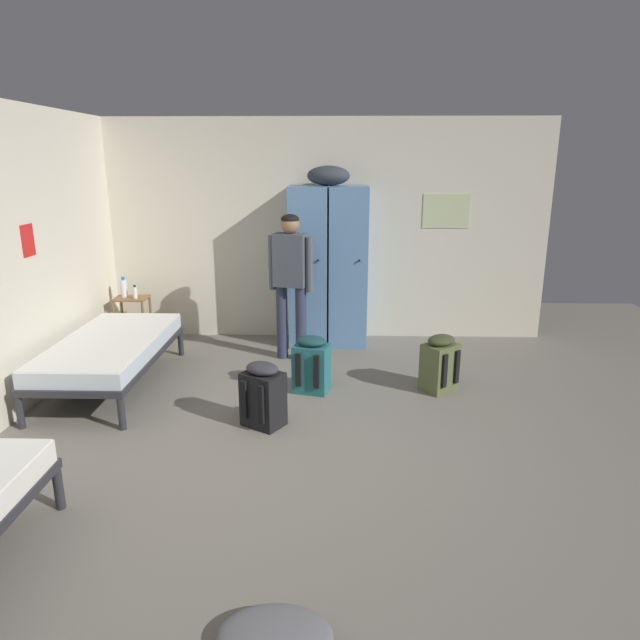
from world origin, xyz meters
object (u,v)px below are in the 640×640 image
Objects in this scene: locker_bank at (328,263)px; person_traveler at (291,274)px; shelf_unit at (133,316)px; water_bottle at (124,288)px; backpack_olive at (439,364)px; clothes_pile_grey at (275,636)px; bed_left_rear at (111,349)px; lotion_bottle at (135,292)px; backpack_black at (264,395)px; backpack_teal at (312,365)px.

locker_bank reaches higher than person_traveler.
shelf_unit is 0.34m from water_bottle.
backpack_olive is 3.28m from clothes_pile_grey.
lotion_bottle is (-0.18, 1.28, 0.26)m from bed_left_rear.
backpack_olive is 1.03× the size of clothes_pile_grey.
lotion_bottle is (-2.25, -0.14, -0.33)m from locker_bank.
bed_left_rear is 1.97m from person_traveler.
locker_bank reaches higher than water_bottle.
backpack_olive is at bearing -21.30° from water_bottle.
backpack_black is at bearing -93.79° from person_traveler.
clothes_pile_grey is (-0.05, -2.96, -0.21)m from backpack_teal.
backpack_teal is 2.97m from clothes_pile_grey.
clothes_pile_grey is at bearing -64.41° from lotion_bottle.
backpack_black is at bearing -26.93° from bed_left_rear.
lotion_bottle is 0.30× the size of clothes_pile_grey.
bed_left_rear is at bearing -79.31° from shelf_unit.
shelf_unit is 1.35m from bed_left_rear.
shelf_unit is 4.86m from clothes_pile_grey.
water_bottle is 2.71m from backpack_teal.
locker_bank is at bearing 34.43° from bed_left_rear.
backpack_olive reaches higher than clothes_pile_grey.
person_traveler is 2.89× the size of backpack_teal.
shelf_unit reaches higher than backpack_olive.
backpack_black is (1.90, -2.14, -0.42)m from water_bottle.
backpack_black is at bearing -49.37° from shelf_unit.
person_traveler is 6.60× the size of water_bottle.
bed_left_rear is at bearing -153.45° from person_traveler.
backpack_olive is at bearing -53.13° from locker_bank.
lotion_bottle reaches higher than backpack_black.
locker_bank is 4.55m from clothes_pile_grey.
person_traveler is 1.18m from backpack_teal.
locker_bank is 1.93m from backpack_olive.
locker_bank is at bearing 126.87° from backpack_olive.
shelf_unit is at bearing 147.48° from backpack_teal.
backpack_teal is at bearing -32.52° from shelf_unit.
shelf_unit is at bearing -14.04° from water_bottle.
shelf_unit reaches higher than backpack_black.
water_bottle is at bearing 165.90° from person_traveler.
person_traveler is at bearing 149.89° from backpack_olive.
lotion_bottle reaches higher than backpack_olive.
clothes_pile_grey is (0.21, -3.87, -0.91)m from person_traveler.
backpack_teal is (1.94, -0.07, -0.12)m from bed_left_rear.
clothes_pile_grey is at bearing -92.40° from locker_bank.
backpack_olive is (3.33, -1.30, -0.38)m from lotion_bottle.
backpack_black is (-0.50, -2.22, -0.71)m from locker_bank.
bed_left_rear is 3.59m from clothes_pile_grey.
shelf_unit is 3.59× the size of lotion_bottle.
locker_bank is at bearing 55.92° from person_traveler.
backpack_olive is (1.47, -0.85, -0.70)m from person_traveler.
backpack_black is at bearing -48.42° from water_bottle.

